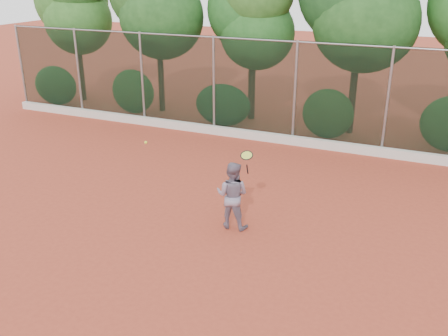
% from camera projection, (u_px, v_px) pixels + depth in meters
% --- Properties ---
extents(ground, '(80.00, 80.00, 0.00)m').
position_uv_depth(ground, '(207.00, 233.00, 11.47)').
color(ground, '#A33B26').
rests_on(ground, ground).
extents(concrete_curb, '(24.00, 0.20, 0.30)m').
position_uv_depth(concrete_curb, '(291.00, 140.00, 17.22)').
color(concrete_curb, beige).
rests_on(concrete_curb, ground).
extents(tennis_player, '(0.81, 0.64, 1.61)m').
position_uv_depth(tennis_player, '(232.00, 195.00, 11.48)').
color(tennis_player, slate).
rests_on(tennis_player, ground).
extents(chainlink_fence, '(24.09, 0.09, 3.50)m').
position_uv_depth(chainlink_fence, '(295.00, 90.00, 16.74)').
color(chainlink_fence, black).
rests_on(chainlink_fence, ground).
extents(foliage_backdrop, '(23.70, 3.63, 7.55)m').
position_uv_depth(foliage_backdrop, '(299.00, 7.00, 17.68)').
color(foliage_backdrop, '#442B1A').
rests_on(foliage_backdrop, ground).
extents(tennis_racket, '(0.32, 0.30, 0.56)m').
position_uv_depth(tennis_racket, '(247.00, 157.00, 10.90)').
color(tennis_racket, black).
rests_on(tennis_racket, ground).
extents(tennis_ball_in_flight, '(0.07, 0.07, 0.07)m').
position_uv_depth(tennis_ball_in_flight, '(146.00, 142.00, 11.74)').
color(tennis_ball_in_flight, '#DBEC35').
rests_on(tennis_ball_in_flight, ground).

